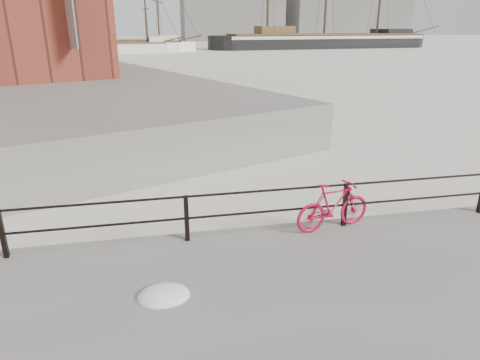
{
  "coord_description": "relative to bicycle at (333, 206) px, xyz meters",
  "views": [
    {
      "loc": [
        -7.54,
        -8.21,
        4.59
      ],
      "look_at": [
        -5.54,
        1.5,
        1.0
      ],
      "focal_mm": 32.0,
      "sensor_mm": 36.0,
      "label": 1
    }
  ],
  "objects": [
    {
      "name": "industrial_west",
      "position": [
        23.82,
        140.25,
        8.11
      ],
      "size": [
        32.0,
        18.0,
        18.0
      ],
      "primitive_type": "cube",
      "color": "gray",
      "rests_on": "ground"
    },
    {
      "name": "bicycle",
      "position": [
        0.0,
        0.0,
        0.0
      ],
      "size": [
        1.81,
        0.6,
        1.08
      ],
      "primitive_type": "imported",
      "rotation": [
        0.0,
        0.0,
        0.19
      ],
      "color": "#AA0B2B",
      "rests_on": "promenade"
    },
    {
      "name": "industrial_mid",
      "position": [
        58.82,
        145.25,
        11.11
      ],
      "size": [
        26.0,
        20.0,
        24.0
      ],
      "primitive_type": "cube",
      "color": "gray",
      "rests_on": "ground"
    },
    {
      "name": "schooner_mid",
      "position": [
        -7.75,
        80.68,
        -0.89
      ],
      "size": [
        30.24,
        17.54,
        20.46
      ],
      "primitive_type": null,
      "rotation": [
        0.0,
        0.0,
        -0.21
      ],
      "color": "white",
      "rests_on": "ground"
    },
    {
      "name": "industrial_east",
      "position": [
        81.82,
        150.25,
        6.11
      ],
      "size": [
        20.0,
        16.0,
        14.0
      ],
      "primitive_type": "cube",
      "color": "gray",
      "rests_on": "ground"
    },
    {
      "name": "ground",
      "position": [
        3.82,
        0.25,
        -0.89
      ],
      "size": [
        400.0,
        400.0,
        0.0
      ],
      "primitive_type": "plane",
      "color": "white",
      "rests_on": "ground"
    },
    {
      "name": "barque_black",
      "position": [
        33.47,
        83.09,
        -0.89
      ],
      "size": [
        58.48,
        23.75,
        32.47
      ],
      "primitive_type": null,
      "rotation": [
        0.0,
        0.0,
        0.09
      ],
      "color": "black",
      "rests_on": "ground"
    },
    {
      "name": "schooner_left",
      "position": [
        -8.61,
        73.69,
        -0.89
      ],
      "size": [
        22.5,
        11.95,
        16.7
      ],
      "primitive_type": null,
      "rotation": [
        0.0,
        0.0,
        0.1
      ],
      "color": "silver",
      "rests_on": "ground"
    }
  ]
}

